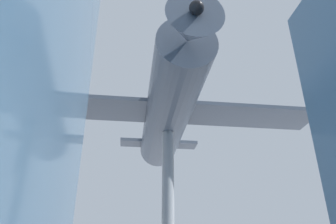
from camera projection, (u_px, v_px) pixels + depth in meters
support_pylon_central at (168, 216)px, 13.21m from camera, size 0.52×0.52×7.27m
suspended_airplane at (169, 108)px, 14.97m from camera, size 14.15×12.21×2.95m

